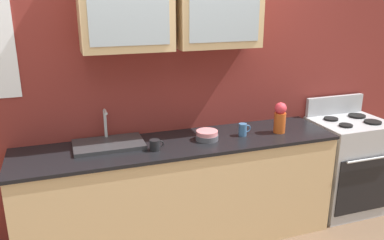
{
  "coord_description": "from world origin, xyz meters",
  "views": [
    {
      "loc": [
        -0.86,
        -2.78,
        1.99
      ],
      "look_at": [
        0.1,
        0.0,
        1.06
      ],
      "focal_mm": 36.73,
      "sensor_mm": 36.0,
      "label": 1
    }
  ],
  "objects_px": {
    "sink_faucet": "(109,144)",
    "cup_near_bowls": "(243,130)",
    "cup_near_sink": "(155,145)",
    "vase": "(280,117)",
    "bowl_stack": "(207,135)",
    "stove_range": "(346,165)"
  },
  "relations": [
    {
      "from": "bowl_stack",
      "to": "vase",
      "type": "relative_size",
      "value": 0.7
    },
    {
      "from": "sink_faucet",
      "to": "bowl_stack",
      "type": "xyz_separation_m",
      "value": [
        0.77,
        -0.12,
        0.02
      ]
    },
    {
      "from": "cup_near_sink",
      "to": "cup_near_bowls",
      "type": "xyz_separation_m",
      "value": [
        0.77,
        0.08,
        0.01
      ]
    },
    {
      "from": "cup_near_sink",
      "to": "cup_near_bowls",
      "type": "bearing_deg",
      "value": 5.89
    },
    {
      "from": "bowl_stack",
      "to": "cup_near_sink",
      "type": "xyz_separation_m",
      "value": [
        -0.45,
        -0.08,
        0.0
      ]
    },
    {
      "from": "sink_faucet",
      "to": "stove_range",
      "type": "bearing_deg",
      "value": -2.6
    },
    {
      "from": "stove_range",
      "to": "cup_near_bowls",
      "type": "bearing_deg",
      "value": -178.96
    },
    {
      "from": "stove_range",
      "to": "bowl_stack",
      "type": "xyz_separation_m",
      "value": [
        -1.44,
        -0.02,
        0.47
      ]
    },
    {
      "from": "vase",
      "to": "cup_near_sink",
      "type": "height_order",
      "value": "vase"
    },
    {
      "from": "vase",
      "to": "cup_near_sink",
      "type": "bearing_deg",
      "value": -177.37
    },
    {
      "from": "sink_faucet",
      "to": "cup_near_bowls",
      "type": "distance_m",
      "value": 1.09
    },
    {
      "from": "cup_near_sink",
      "to": "cup_near_bowls",
      "type": "distance_m",
      "value": 0.77
    },
    {
      "from": "stove_range",
      "to": "vase",
      "type": "distance_m",
      "value": 0.98
    },
    {
      "from": "stove_range",
      "to": "bowl_stack",
      "type": "height_order",
      "value": "stove_range"
    },
    {
      "from": "sink_faucet",
      "to": "bowl_stack",
      "type": "bearing_deg",
      "value": -8.78
    },
    {
      "from": "bowl_stack",
      "to": "cup_near_bowls",
      "type": "height_order",
      "value": "cup_near_bowls"
    },
    {
      "from": "stove_range",
      "to": "cup_near_bowls",
      "type": "distance_m",
      "value": 1.22
    },
    {
      "from": "stove_range",
      "to": "cup_near_sink",
      "type": "relative_size",
      "value": 9.72
    },
    {
      "from": "stove_range",
      "to": "bowl_stack",
      "type": "bearing_deg",
      "value": -179.27
    },
    {
      "from": "sink_faucet",
      "to": "cup_near_bowls",
      "type": "relative_size",
      "value": 5.02
    },
    {
      "from": "bowl_stack",
      "to": "cup_near_bowls",
      "type": "bearing_deg",
      "value": -0.39
    },
    {
      "from": "sink_faucet",
      "to": "cup_near_sink",
      "type": "height_order",
      "value": "sink_faucet"
    }
  ]
}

